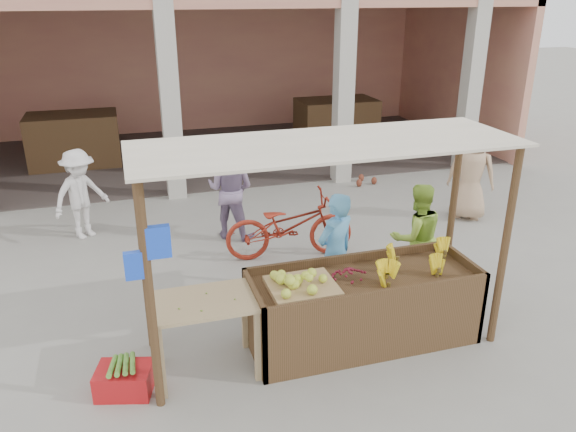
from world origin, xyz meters
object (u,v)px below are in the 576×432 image
object	(u,v)px
fruit_stall	(363,310)
motorcycle	(289,224)
red_crate	(124,380)
vendor_blue	(335,250)
side_table	(204,312)
vendor_green	(416,235)

from	to	relation	value
fruit_stall	motorcycle	xyz separation A→B (m)	(-0.16, 2.38, 0.13)
red_crate	vendor_blue	xyz separation A→B (m)	(2.61, 0.90, 0.70)
fruit_stall	motorcycle	world-z (taller)	motorcycle
red_crate	vendor_blue	world-z (taller)	vendor_blue
red_crate	fruit_stall	bearing A→B (deg)	18.86
side_table	red_crate	size ratio (longest dim) A/B	1.97
fruit_stall	side_table	world-z (taller)	side_table
vendor_green	motorcycle	xyz separation A→B (m)	(-1.33, 1.43, -0.26)
side_table	vendor_blue	size ratio (longest dim) A/B	0.64
red_crate	motorcycle	size ratio (longest dim) A/B	0.27
vendor_green	motorcycle	world-z (taller)	vendor_green
fruit_stall	red_crate	distance (m)	2.69
fruit_stall	vendor_blue	size ratio (longest dim) A/B	1.55
fruit_stall	vendor_blue	world-z (taller)	vendor_blue
side_table	vendor_blue	xyz separation A→B (m)	(1.75, 0.79, 0.11)
fruit_stall	vendor_green	world-z (taller)	vendor_green
vendor_blue	motorcycle	xyz separation A→B (m)	(-0.09, 1.64, -0.31)
fruit_stall	vendor_green	size ratio (longest dim) A/B	1.64
vendor_blue	vendor_green	world-z (taller)	vendor_blue
vendor_blue	vendor_green	xyz separation A→B (m)	(1.24, 0.20, -0.05)
motorcycle	side_table	bearing A→B (deg)	152.07
vendor_blue	motorcycle	world-z (taller)	vendor_blue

